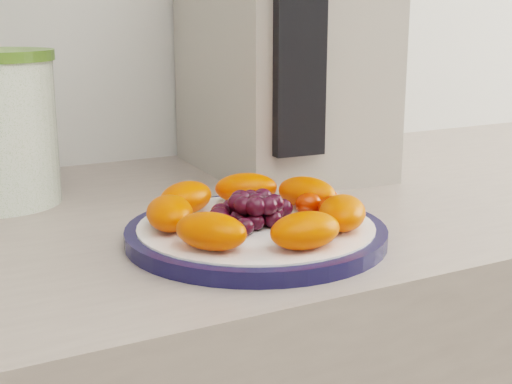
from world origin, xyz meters
TOP-DOWN VIEW (x-y plane):
  - plate_rim at (-0.09, 1.06)m, footprint 0.26×0.26m
  - plate_face at (-0.09, 1.06)m, footprint 0.23×0.23m
  - appliance_body at (0.10, 1.34)m, footprint 0.23×0.31m
  - appliance_panel at (0.04, 1.19)m, footprint 0.06×0.02m
  - fruit_plate at (-0.09, 1.06)m, footprint 0.22×0.22m

SIDE VIEW (x-z plane):
  - plate_rim at x=-0.09m, z-range 0.90..0.91m
  - plate_face at x=-0.09m, z-range 0.90..0.92m
  - fruit_plate at x=-0.09m, z-range 0.92..0.95m
  - appliance_body at x=0.10m, z-range 0.90..1.27m
  - appliance_panel at x=0.04m, z-range 0.95..1.23m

